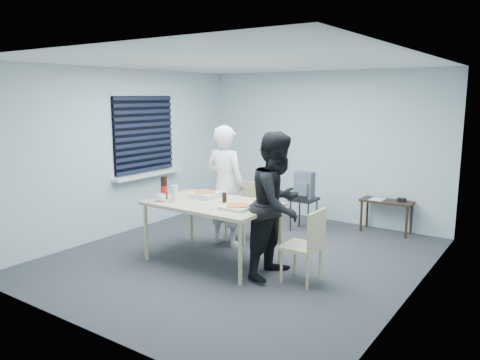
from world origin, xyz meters
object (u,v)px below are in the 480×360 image
Objects in this scene: dining_table at (212,207)px; chair_far at (244,207)px; chair_right at (308,241)px; person_white at (225,186)px; mug_a at (161,198)px; side_table at (387,205)px; stool at (304,204)px; soda_bottle at (164,188)px; person_black at (277,205)px; backpack at (304,185)px; mug_b at (224,195)px.

chair_far is (-0.19, 1.04, -0.23)m from dining_table.
chair_right is 1.81m from person_white.
dining_table is 1.86× the size of chair_far.
person_white is at bearing 73.29° from mug_a.
mug_a is at bearing -105.78° from chair_far.
stool is (-1.14, -0.65, -0.01)m from side_table.
soda_bottle is at bearing -127.34° from side_table.
person_white is at bearing -131.98° from side_table.
side_table is (1.67, 1.59, -0.06)m from chair_far.
dining_table is 0.93× the size of person_black.
soda_bottle reaches higher than chair_far.
soda_bottle is at bearing 120.67° from mug_a.
mug_a is (-0.30, -1.01, -0.03)m from person_white.
backpack is at bearing -115.46° from person_white.
dining_table is 0.96m from person_black.
dining_table is 3.85× the size of backpack.
person_white is 2.21× the size of side_table.
person_black reaches higher than dining_table.
person_white is 1.37m from person_black.
dining_table is at bearing -99.75° from stool.
stool is at bearing 60.55° from chair_far.
mug_a is at bearing 73.29° from person_white.
backpack reaches higher than dining_table.
chair_right is 7.24× the size of mug_a.
dining_table is 3.03m from side_table.
person_black is at bearing -13.04° from mug_b.
backpack is at bearing 68.24° from mug_a.
person_white is at bearing 63.87° from person_black.
mug_b is at bearing -122.66° from side_table.
stool is (0.53, 0.94, -0.07)m from chair_far.
stool is at bearing 68.35° from mug_a.
side_table is at bearing 29.53° from stool.
dining_table is at bearing -119.48° from side_table.
chair_right is at bearing 6.61° from soda_bottle.
mug_a is at bearing -124.83° from side_table.
dining_table is at bearing 93.93° from person_black.
soda_bottle reaches higher than backpack.
soda_bottle is (-0.09, 0.15, 0.10)m from mug_a.
person_white is (-0.09, -0.37, 0.37)m from chair_far.
stool is 5.48× the size of mug_b.
mug_b is at bearing 92.78° from dining_table.
soda_bottle is (-2.05, -0.24, 0.44)m from chair_right.
backpack reaches higher than mug_a.
stool is (0.34, 1.98, -0.31)m from dining_table.
mug_a is at bearing -168.91° from chair_right.
stool is at bearing 106.60° from backpack.
person_black is at bearing -101.83° from side_table.
dining_table is 0.31m from mug_b.
dining_table is at bearing 30.58° from mug_a.
backpack is (-0.61, 1.90, -0.13)m from person_black.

